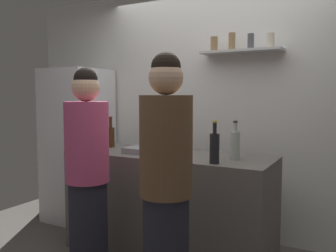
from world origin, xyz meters
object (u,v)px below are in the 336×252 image
(wine_bottle_dark_glass, at_px, (215,147))
(wine_bottle_amber_glass, at_px, (111,136))
(refrigerator, at_px, (78,145))
(person_brown_jacket, at_px, (166,188))
(water_bottle_plastic, at_px, (98,142))
(utensil_holder, at_px, (88,143))
(person_pink_top, at_px, (88,176))
(wine_bottle_pale_glass, at_px, (235,144))
(baking_pan, at_px, (144,150))

(wine_bottle_dark_glass, bearing_deg, wine_bottle_amber_glass, 165.32)
(refrigerator, height_order, wine_bottle_dark_glass, refrigerator)
(wine_bottle_dark_glass, bearing_deg, person_brown_jacket, -99.89)
(refrigerator, relative_size, wine_bottle_dark_glass, 5.28)
(wine_bottle_dark_glass, xyz_separation_m, water_bottle_plastic, (-1.15, 0.01, -0.04))
(utensil_holder, distance_m, wine_bottle_amber_glass, 0.27)
(refrigerator, distance_m, person_pink_top, 1.48)
(wine_bottle_pale_glass, bearing_deg, wine_bottle_amber_glass, 176.33)
(refrigerator, height_order, wine_bottle_pale_glass, refrigerator)
(wine_bottle_amber_glass, bearing_deg, person_brown_jacket, -38.49)
(refrigerator, xyz_separation_m, person_pink_top, (1.05, -1.03, -0.05))
(wine_bottle_dark_glass, height_order, person_brown_jacket, person_brown_jacket)
(baking_pan, distance_m, wine_bottle_pale_glass, 0.84)
(refrigerator, xyz_separation_m, baking_pan, (1.18, -0.42, 0.08))
(utensil_holder, bearing_deg, water_bottle_plastic, -21.27)
(person_pink_top, bearing_deg, water_bottle_plastic, 145.56)
(wine_bottle_pale_glass, xyz_separation_m, person_pink_top, (-0.96, -0.69, -0.23))
(utensil_holder, bearing_deg, wine_bottle_dark_glass, -3.32)
(refrigerator, bearing_deg, person_pink_top, -44.46)
(wine_bottle_amber_glass, relative_size, wine_bottle_dark_glass, 0.93)
(refrigerator, xyz_separation_m, water_bottle_plastic, (0.78, -0.58, 0.15))
(wine_bottle_amber_glass, distance_m, person_pink_top, 0.89)
(water_bottle_plastic, bearing_deg, person_pink_top, -58.93)
(wine_bottle_amber_glass, bearing_deg, utensil_holder, -109.47)
(utensil_holder, xyz_separation_m, wine_bottle_dark_glass, (1.34, -0.08, 0.06))
(baking_pan, xyz_separation_m, wine_bottle_amber_glass, (-0.50, 0.17, 0.09))
(refrigerator, xyz_separation_m, wine_bottle_amber_glass, (0.68, -0.25, 0.17))
(refrigerator, xyz_separation_m, wine_bottle_dark_glass, (1.93, -0.58, 0.18))
(wine_bottle_pale_glass, height_order, water_bottle_plastic, wine_bottle_pale_glass)
(wine_bottle_amber_glass, xyz_separation_m, person_brown_jacket, (1.15, -0.91, -0.19))
(utensil_holder, distance_m, person_pink_top, 0.72)
(person_brown_jacket, bearing_deg, baking_pan, -176.45)
(wine_bottle_amber_glass, height_order, person_brown_jacket, person_brown_jacket)
(person_brown_jacket, bearing_deg, person_pink_top, -136.88)
(wine_bottle_pale_glass, xyz_separation_m, water_bottle_plastic, (-1.24, -0.24, -0.03))
(person_pink_top, height_order, person_brown_jacket, person_brown_jacket)
(refrigerator, bearing_deg, wine_bottle_pale_glass, -9.56)
(person_brown_jacket, bearing_deg, wine_bottle_dark_glass, 132.96)
(baking_pan, relative_size, water_bottle_plastic, 1.63)
(refrigerator, height_order, person_pink_top, refrigerator)
(utensil_holder, bearing_deg, baking_pan, 8.05)
(wine_bottle_pale_glass, height_order, wine_bottle_dark_glass, wine_bottle_dark_glass)
(wine_bottle_dark_glass, bearing_deg, wine_bottle_pale_glass, 70.79)
(water_bottle_plastic, xyz_separation_m, person_brown_jacket, (1.05, -0.59, -0.16))
(wine_bottle_dark_glass, distance_m, water_bottle_plastic, 1.15)
(water_bottle_plastic, bearing_deg, baking_pan, 20.94)
(utensil_holder, height_order, wine_bottle_pale_glass, wine_bottle_pale_glass)
(refrigerator, bearing_deg, wine_bottle_amber_glass, -20.45)
(wine_bottle_pale_glass, bearing_deg, baking_pan, -174.48)
(wine_bottle_pale_glass, bearing_deg, person_pink_top, -144.16)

